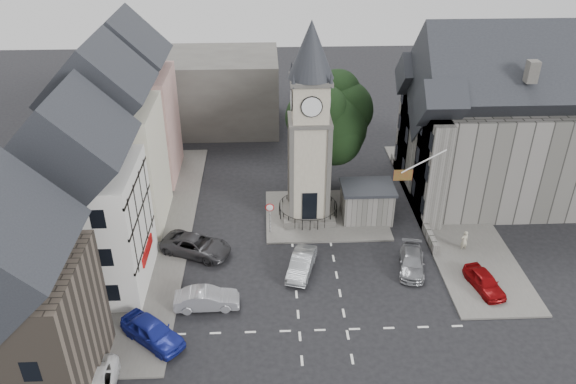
{
  "coord_description": "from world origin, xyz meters",
  "views": [
    {
      "loc": [
        -3.3,
        -31.79,
        25.29
      ],
      "look_at": [
        -1.79,
        5.0,
        4.1
      ],
      "focal_mm": 35.0,
      "sensor_mm": 36.0,
      "label": 1
    }
  ],
  "objects_px": {
    "clock_tower": "(310,127)",
    "car_east_red": "(485,282)",
    "car_west_blue": "(152,331)",
    "stone_shelter": "(367,202)",
    "pedestrian": "(464,241)"
  },
  "relations": [
    {
      "from": "clock_tower",
      "to": "car_west_blue",
      "type": "bearing_deg",
      "value": -127.05
    },
    {
      "from": "stone_shelter",
      "to": "car_east_red",
      "type": "bearing_deg",
      "value": -54.66
    },
    {
      "from": "clock_tower",
      "to": "car_east_red",
      "type": "xyz_separation_m",
      "value": [
        11.5,
        -9.94,
        -7.47
      ]
    },
    {
      "from": "car_west_blue",
      "to": "pedestrian",
      "type": "bearing_deg",
      "value": -28.38
    },
    {
      "from": "car_west_blue",
      "to": "car_east_red",
      "type": "bearing_deg",
      "value": -39.35
    },
    {
      "from": "clock_tower",
      "to": "stone_shelter",
      "type": "height_order",
      "value": "clock_tower"
    },
    {
      "from": "pedestrian",
      "to": "clock_tower",
      "type": "bearing_deg",
      "value": -40.42
    },
    {
      "from": "stone_shelter",
      "to": "car_east_red",
      "type": "relative_size",
      "value": 1.13
    },
    {
      "from": "car_west_blue",
      "to": "stone_shelter",
      "type": "bearing_deg",
      "value": -8.45
    },
    {
      "from": "car_west_blue",
      "to": "pedestrian",
      "type": "height_order",
      "value": "pedestrian"
    },
    {
      "from": "clock_tower",
      "to": "pedestrian",
      "type": "xyz_separation_m",
      "value": [
        11.5,
        -5.35,
        -7.25
      ]
    },
    {
      "from": "clock_tower",
      "to": "car_east_red",
      "type": "relative_size",
      "value": 4.28
    },
    {
      "from": "car_east_red",
      "to": "pedestrian",
      "type": "height_order",
      "value": "pedestrian"
    },
    {
      "from": "clock_tower",
      "to": "stone_shelter",
      "type": "xyz_separation_m",
      "value": [
        4.8,
        -0.49,
        -6.57
      ]
    },
    {
      "from": "stone_shelter",
      "to": "pedestrian",
      "type": "bearing_deg",
      "value": -35.97
    }
  ]
}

